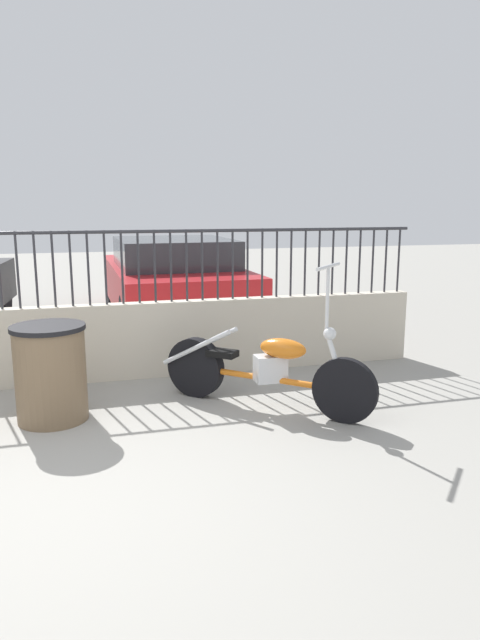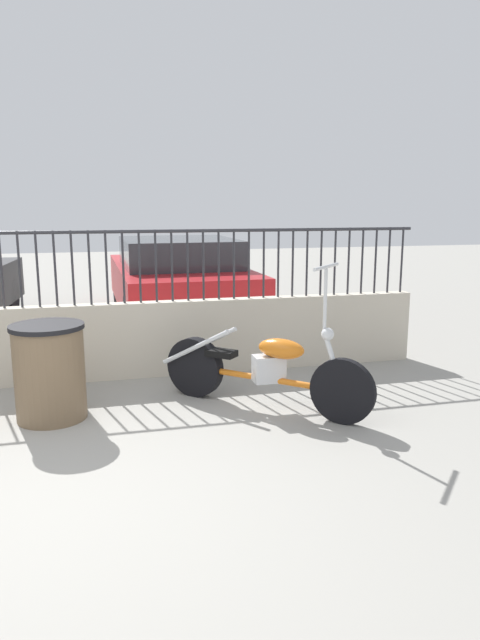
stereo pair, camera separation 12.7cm
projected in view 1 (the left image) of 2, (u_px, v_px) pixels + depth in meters
ground_plane at (34, 505)px, 3.56m from camera, size 40.00×40.00×0.00m
low_wall at (50, 346)px, 5.88m from camera, size 8.17×0.18×0.82m
fence_railing at (44, 257)px, 5.70m from camera, size 8.17×0.04×0.77m
motorcycle_orange at (256, 368)px, 5.22m from camera, size 1.62×1.54×1.36m
trash_bin at (51, 373)px, 4.88m from camera, size 0.62×0.62×0.84m
car_red at (173, 279)px, 9.12m from camera, size 1.97×4.33×1.32m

